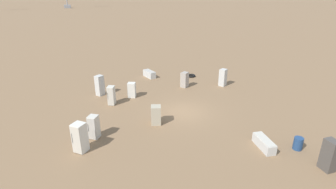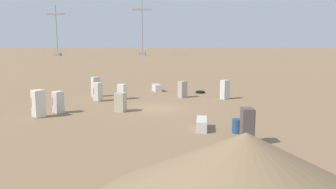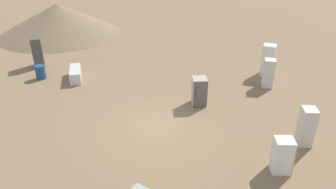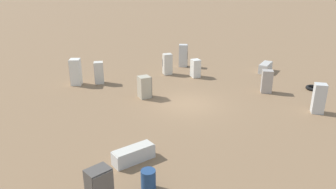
% 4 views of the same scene
% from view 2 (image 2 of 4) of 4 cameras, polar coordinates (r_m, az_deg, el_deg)
% --- Properties ---
extents(ground_plane, '(1000.00, 1000.00, 0.00)m').
position_cam_2_polar(ground_plane, '(26.31, -2.08, -2.45)').
color(ground_plane, '#846647').
extents(dirt_mound, '(10.02, 10.02, 2.53)m').
position_cam_2_polar(dirt_mound, '(10.32, 13.25, -13.25)').
color(dirt_mound, '#7F6647').
rests_on(dirt_mound, ground_plane).
extents(power_pylon_0, '(9.12, 3.13, 26.05)m').
position_cam_2_polar(power_pylon_0, '(158.23, -4.53, 9.76)').
color(power_pylon_0, gray).
rests_on(power_pylon_0, ground_plane).
extents(power_pylon_1, '(7.88, 2.70, 22.53)m').
position_cam_2_polar(power_pylon_1, '(156.99, -18.78, 8.94)').
color(power_pylon_1, gray).
rests_on(power_pylon_1, ground_plane).
extents(discarded_fridge_0, '(0.89, 0.93, 1.46)m').
position_cam_2_polar(discarded_fridge_0, '(25.24, -8.27, -1.33)').
color(discarded_fridge_0, '#B2A88E').
rests_on(discarded_fridge_0, ground_plane).
extents(discarded_fridge_1, '(0.79, 0.85, 1.69)m').
position_cam_2_polar(discarded_fridge_1, '(30.23, -12.13, 0.45)').
color(discarded_fridge_1, beige).
rests_on(discarded_fridge_1, ground_plane).
extents(discarded_fridge_2, '(0.94, 0.92, 1.94)m').
position_cam_2_polar(discarded_fridge_2, '(32.92, -12.47, 1.31)').
color(discarded_fridge_2, silver).
rests_on(discarded_fridge_2, ground_plane).
extents(discarded_fridge_3, '(1.03, 1.03, 1.94)m').
position_cam_2_polar(discarded_fridge_3, '(24.74, -21.65, -1.50)').
color(discarded_fridge_3, silver).
rests_on(discarded_fridge_3, ground_plane).
extents(discarded_fridge_4, '(0.93, 0.92, 1.58)m').
position_cam_2_polar(discarded_fridge_4, '(31.64, 2.54, 0.89)').
color(discarded_fridge_4, '#A89E93').
rests_on(discarded_fridge_4, ground_plane).
extents(discarded_fridge_5, '(0.85, 0.88, 1.65)m').
position_cam_2_polar(discarded_fridge_5, '(25.73, -18.60, -1.29)').
color(discarded_fridge_5, beige).
rests_on(discarded_fridge_5, ground_plane).
extents(discarded_fridge_6, '(0.90, 0.90, 1.80)m').
position_cam_2_polar(discarded_fridge_6, '(31.16, 9.86, 0.85)').
color(discarded_fridge_6, silver).
rests_on(discarded_fridge_6, ground_plane).
extents(discarded_fridge_7, '(0.81, 1.95, 0.67)m').
position_cam_2_polar(discarded_fridge_7, '(19.93, 5.91, -5.14)').
color(discarded_fridge_7, silver).
rests_on(discarded_fridge_7, ground_plane).
extents(discarded_fridge_8, '(0.89, 0.83, 1.41)m').
position_cam_2_polar(discarded_fridge_8, '(31.00, -8.04, 0.49)').
color(discarded_fridge_8, silver).
rests_on(discarded_fridge_8, ground_plane).
extents(discarded_fridge_9, '(1.19, 1.92, 0.76)m').
position_cam_2_polar(discarded_fridge_9, '(35.97, -1.97, 1.17)').
color(discarded_fridge_9, silver).
rests_on(discarded_fridge_9, ground_plane).
extents(discarded_fridge_10, '(0.64, 0.79, 1.89)m').
position_cam_2_polar(discarded_fridge_10, '(17.29, 13.64, -5.40)').
color(discarded_fridge_10, '#4C4742').
rests_on(discarded_fridge_10, ground_plane).
extents(scrap_tire, '(1.01, 1.01, 0.22)m').
position_cam_2_polar(scrap_tire, '(34.80, 5.63, 0.44)').
color(scrap_tire, black).
rests_on(scrap_tire, ground_plane).
extents(rusty_barrel, '(0.58, 0.58, 0.83)m').
position_cam_2_polar(rusty_barrel, '(19.43, 11.93, -5.40)').
color(rusty_barrel, navy).
rests_on(rusty_barrel, ground_plane).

